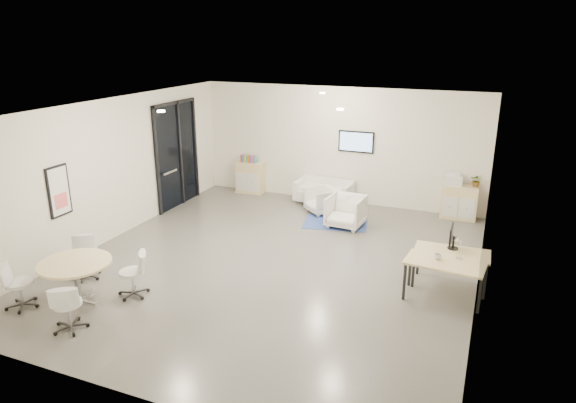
{
  "coord_description": "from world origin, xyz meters",
  "views": [
    {
      "loc": [
        4.0,
        -8.93,
        4.56
      ],
      "look_at": [
        0.17,
        0.4,
        1.24
      ],
      "focal_mm": 32.0,
      "sensor_mm": 36.0,
      "label": 1
    }
  ],
  "objects_px": {
    "sideboard_left": "(250,178)",
    "desk_front": "(445,266)",
    "round_table": "(75,266)",
    "loveseat": "(324,193)",
    "armchair_right": "(346,210)",
    "armchair_left": "(322,199)",
    "sideboard_right": "(459,202)",
    "desk_rear": "(452,255)"
  },
  "relations": [
    {
      "from": "desk_rear",
      "to": "loveseat",
      "type": "bearing_deg",
      "value": 133.44
    },
    {
      "from": "loveseat",
      "to": "armchair_right",
      "type": "bearing_deg",
      "value": -52.33
    },
    {
      "from": "round_table",
      "to": "loveseat",
      "type": "bearing_deg",
      "value": 71.61
    },
    {
      "from": "round_table",
      "to": "desk_rear",
      "type": "bearing_deg",
      "value": 27.17
    },
    {
      "from": "loveseat",
      "to": "armchair_right",
      "type": "xyz_separation_m",
      "value": [
        1.05,
        -1.52,
        0.12
      ]
    },
    {
      "from": "armchair_right",
      "to": "round_table",
      "type": "bearing_deg",
      "value": -118.07
    },
    {
      "from": "loveseat",
      "to": "sideboard_left",
      "type": "bearing_deg",
      "value": 179.24
    },
    {
      "from": "desk_rear",
      "to": "armchair_right",
      "type": "bearing_deg",
      "value": 138.59
    },
    {
      "from": "sideboard_right",
      "to": "armchair_right",
      "type": "height_order",
      "value": "sideboard_right"
    },
    {
      "from": "sideboard_left",
      "to": "desk_front",
      "type": "distance_m",
      "value": 7.55
    },
    {
      "from": "loveseat",
      "to": "armchair_left",
      "type": "height_order",
      "value": "armchair_left"
    },
    {
      "from": "desk_rear",
      "to": "desk_front",
      "type": "height_order",
      "value": "desk_front"
    },
    {
      "from": "sideboard_left",
      "to": "armchair_left",
      "type": "bearing_deg",
      "value": -19.63
    },
    {
      "from": "sideboard_right",
      "to": "desk_front",
      "type": "distance_m",
      "value": 4.51
    },
    {
      "from": "round_table",
      "to": "armchair_right",
      "type": "bearing_deg",
      "value": 58.13
    },
    {
      "from": "armchair_left",
      "to": "loveseat",
      "type": "bearing_deg",
      "value": 144.22
    },
    {
      "from": "sideboard_right",
      "to": "desk_front",
      "type": "height_order",
      "value": "sideboard_right"
    },
    {
      "from": "loveseat",
      "to": "round_table",
      "type": "distance_m",
      "value": 7.29
    },
    {
      "from": "sideboard_left",
      "to": "desk_front",
      "type": "height_order",
      "value": "sideboard_left"
    },
    {
      "from": "armchair_left",
      "to": "desk_front",
      "type": "bearing_deg",
      "value": -4.8
    },
    {
      "from": "sideboard_left",
      "to": "round_table",
      "type": "bearing_deg",
      "value": -89.31
    },
    {
      "from": "sideboard_right",
      "to": "armchair_right",
      "type": "xyz_separation_m",
      "value": [
        -2.53,
        -1.67,
        -0.0
      ]
    },
    {
      "from": "loveseat",
      "to": "desk_rear",
      "type": "height_order",
      "value": "desk_rear"
    },
    {
      "from": "desk_rear",
      "to": "desk_front",
      "type": "bearing_deg",
      "value": -98.14
    },
    {
      "from": "armchair_left",
      "to": "desk_front",
      "type": "xyz_separation_m",
      "value": [
        3.5,
        -3.59,
        0.26
      ]
    },
    {
      "from": "sideboard_right",
      "to": "armchair_right",
      "type": "distance_m",
      "value": 3.03
    },
    {
      "from": "sideboard_right",
      "to": "armchair_right",
      "type": "relative_size",
      "value": 1.01
    },
    {
      "from": "loveseat",
      "to": "round_table",
      "type": "xyz_separation_m",
      "value": [
        -2.3,
        -6.9,
        0.36
      ]
    },
    {
      "from": "sideboard_left",
      "to": "sideboard_right",
      "type": "distance_m",
      "value": 5.96
    },
    {
      "from": "armchair_right",
      "to": "desk_front",
      "type": "relative_size",
      "value": 0.61
    },
    {
      "from": "armchair_left",
      "to": "armchair_right",
      "type": "relative_size",
      "value": 0.86
    },
    {
      "from": "loveseat",
      "to": "desk_front",
      "type": "height_order",
      "value": "desk_front"
    },
    {
      "from": "sideboard_left",
      "to": "desk_front",
      "type": "relative_size",
      "value": 0.65
    },
    {
      "from": "desk_front",
      "to": "round_table",
      "type": "relative_size",
      "value": 1.14
    },
    {
      "from": "armchair_left",
      "to": "sideboard_left",
      "type": "bearing_deg",
      "value": -158.69
    },
    {
      "from": "loveseat",
      "to": "armchair_right",
      "type": "height_order",
      "value": "armchair_right"
    },
    {
      "from": "desk_front",
      "to": "armchair_left",
      "type": "bearing_deg",
      "value": 139.84
    },
    {
      "from": "desk_rear",
      "to": "sideboard_right",
      "type": "bearing_deg",
      "value": 91.28
    },
    {
      "from": "sideboard_right",
      "to": "desk_rear",
      "type": "height_order",
      "value": "sideboard_right"
    },
    {
      "from": "sideboard_left",
      "to": "sideboard_right",
      "type": "height_order",
      "value": "sideboard_left"
    },
    {
      "from": "sideboard_left",
      "to": "desk_rear",
      "type": "height_order",
      "value": "sideboard_left"
    },
    {
      "from": "loveseat",
      "to": "armchair_left",
      "type": "xyz_separation_m",
      "value": [
        0.18,
        -0.76,
        0.06
      ]
    }
  ]
}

